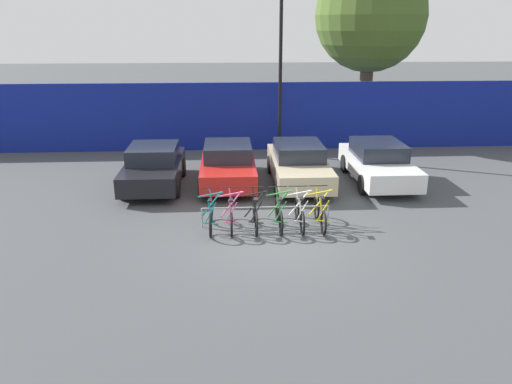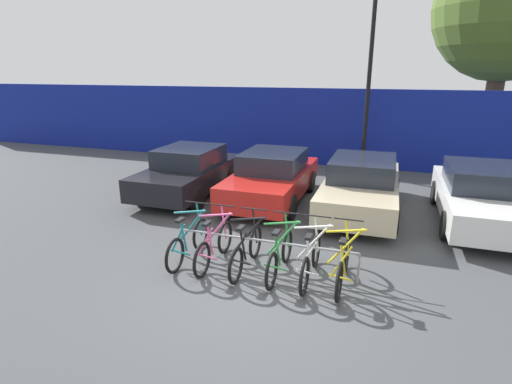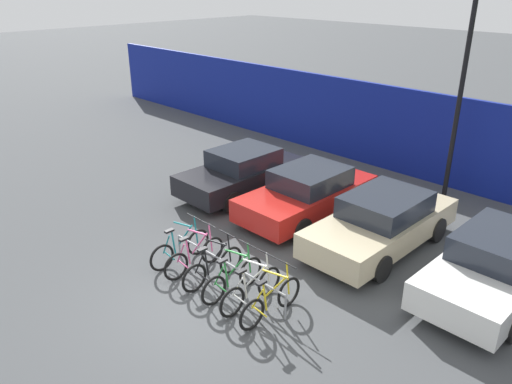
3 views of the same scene
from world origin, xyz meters
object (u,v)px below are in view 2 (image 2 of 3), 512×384
bike_rack (264,244)px  bicycle_black (246,250)px  car_black (189,171)px  bicycle_yellow (343,265)px  car_red (272,177)px  bicycle_white (311,260)px  bicycle_green (280,255)px  car_white (482,196)px  tree_behind_hoarding (508,9)px  lamp_post (371,48)px  car_beige (361,185)px  bicycle_pink (214,246)px  bicycle_teal (188,242)px

bike_rack → bicycle_black: size_ratio=2.04×
bike_rack → car_black: bearing=132.9°
bicycle_yellow → car_red: 4.77m
bicycle_white → bicycle_green: bearing=177.1°
car_white → tree_behind_hoarding: tree_behind_hoarding is taller
bicycle_black → lamp_post: 8.97m
bicycle_green → car_black: (-3.85, 3.91, 0.31)m
bike_rack → car_red: 4.05m
bicycle_green → bicycle_yellow: same height
bicycle_yellow → tree_behind_hoarding: tree_behind_hoarding is taller
bicycle_white → bicycle_yellow: size_ratio=1.00×
bike_rack → car_beige: size_ratio=0.78×
bicycle_white → car_red: (-1.91, 4.07, 0.31)m
bike_rack → car_beige: bearing=69.5°
bicycle_white → tree_behind_hoarding: 12.81m
bicycle_black → bicycle_white: bearing=-3.2°
bicycle_white → car_beige: 4.04m
bicycle_pink → lamp_post: bearing=72.0°
bike_rack → tree_behind_hoarding: (5.50, 10.62, 5.09)m
bicycle_teal → bicycle_black: bearing=-2.5°
bicycle_green → car_beige: (1.08, 3.99, 0.31)m
bicycle_teal → bicycle_white: (2.39, 0.00, 0.00)m
car_black → bicycle_pink: bearing=-56.7°
bicycle_white → car_red: 4.51m
bicycle_teal → car_red: bearing=80.8°
bike_rack → bicycle_pink: 0.95m
tree_behind_hoarding → bicycle_yellow: bearing=-110.5°
car_black → bicycle_green: bearing=-45.4°
tree_behind_hoarding → car_beige: bearing=-120.9°
bicycle_teal → car_red: 4.11m
car_red → tree_behind_hoarding: 10.53m
bicycle_yellow → car_red: size_ratio=0.40×
bicycle_black → tree_behind_hoarding: tree_behind_hoarding is taller
bicycle_green → tree_behind_hoarding: bearing=67.4°
car_red → tree_behind_hoarding: (6.49, 6.70, 4.88)m
bicycle_black → car_beige: size_ratio=0.38×
bicycle_white → lamp_post: size_ratio=0.22×
bicycle_white → car_beige: car_beige is taller
bicycle_teal → lamp_post: (2.66, 7.97, 3.84)m
lamp_post → bicycle_black: bearing=-100.5°
bike_rack → bicycle_yellow: 1.49m
car_black → car_beige: (4.94, 0.08, 0.00)m
car_red → bicycle_white: bearing=-64.9°
bicycle_white → lamp_post: (0.27, 7.97, 3.84)m
bicycle_green → bicycle_teal: bearing=-177.1°
bicycle_white → car_red: size_ratio=0.40×
car_black → bicycle_white: bearing=-41.5°
bicycle_yellow → lamp_post: 8.86m
bike_rack → tree_behind_hoarding: tree_behind_hoarding is taller
bike_rack → bicycle_teal: bearing=-174.2°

